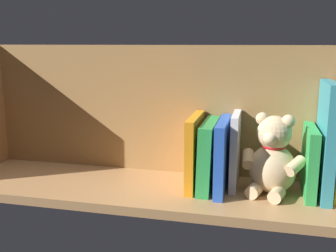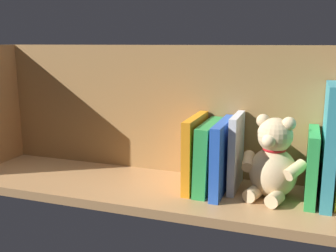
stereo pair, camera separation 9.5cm
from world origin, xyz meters
The scene contains 9 objects.
ground_plane centered at (0.00, 0.00, -1.10)cm, with size 112.51×28.75×2.20cm, color #A87A4C.
shelf_back_panel centered at (0.00, -12.12, 17.26)cm, with size 112.51×1.50×34.51cm, color #9E7340.
book_2 centered at (-36.47, -2.82, 13.30)cm, with size 2.46×16.31×26.60cm, color teal.
book_3 centered at (-33.29, -3.10, 8.01)cm, with size 2.28×15.76×16.02cm, color green.
teddy_bear centered at (-24.90, -1.62, 8.43)cm, with size 14.88×14.37×19.17cm.
book_4 centered at (-15.97, -4.31, 9.19)cm, with size 1.73×13.33×18.37cm, color silver.
book_5 centered at (-13.16, -1.73, 8.55)cm, with size 2.28×18.50×17.10cm, color blue.
book_6 centered at (-9.65, -2.24, 8.21)cm, with size 3.13×17.48×16.43cm, color green.
book_7 centered at (-6.23, -2.45, 8.85)cm, with size 2.11×17.05×17.69cm, color orange.
Camera 1 is at (-21.66, 90.71, 35.17)cm, focal length 42.24 mm.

